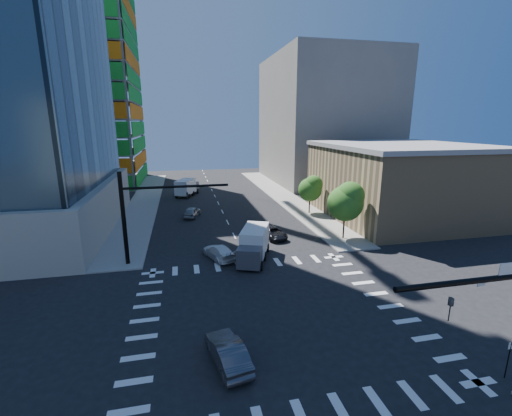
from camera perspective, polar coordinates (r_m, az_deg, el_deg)
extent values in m
plane|color=black|center=(26.11, 2.68, -17.10)|extent=(160.00, 160.00, 0.00)
cube|color=silver|center=(26.11, 2.68, -17.09)|extent=(20.00, 20.00, 0.01)
cube|color=gray|center=(65.64, 4.22, 2.20)|extent=(5.00, 60.00, 0.15)
cube|color=gray|center=(63.35, -18.02, 1.11)|extent=(5.00, 60.00, 0.15)
cube|color=#1A8F29|center=(84.76, -19.64, 20.74)|extent=(0.12, 24.00, 49.00)
cube|color=orange|center=(74.98, -31.10, 20.59)|extent=(24.00, 0.12, 49.00)
cube|color=#A0855C|center=(54.08, 22.77, 3.91)|extent=(20.00, 22.00, 10.00)
cube|color=gray|center=(53.51, 23.31, 9.49)|extent=(20.50, 22.50, 0.60)
cube|color=slate|center=(83.33, 11.26, 14.13)|extent=(24.00, 30.00, 28.00)
cylinder|color=black|center=(17.04, 36.36, -9.25)|extent=(10.00, 0.24, 0.24)
imported|color=black|center=(15.78, 29.53, -14.45)|extent=(0.16, 0.20, 1.00)
cube|color=white|center=(16.93, 36.54, -8.16)|extent=(0.90, 0.04, 0.50)
cylinder|color=black|center=(34.67, -21.19, -1.71)|extent=(0.40, 0.40, 9.00)
cylinder|color=black|center=(33.59, -13.17, 3.47)|extent=(10.00, 0.24, 0.24)
imported|color=black|center=(33.80, -11.38, 1.73)|extent=(0.16, 0.20, 1.00)
cylinder|color=#382316|center=(41.86, 14.39, -3.37)|extent=(0.20, 0.20, 2.27)
sphere|color=#134713|center=(41.07, 14.65, 0.74)|extent=(4.16, 4.16, 4.16)
sphere|color=#487F2A|center=(40.78, 15.42, 2.01)|extent=(3.25, 3.25, 3.25)
cylinder|color=#382316|center=(52.58, 8.87, 0.25)|extent=(0.20, 0.20, 1.92)
sphere|color=#134713|center=(52.03, 8.98, 3.04)|extent=(3.52, 3.52, 3.52)
sphere|color=#487F2A|center=(51.75, 9.55, 3.89)|extent=(2.75, 2.75, 2.75)
cylinder|color=black|center=(24.23, 36.43, -19.75)|extent=(0.06, 0.06, 2.20)
cube|color=silver|center=(23.78, 36.75, -17.91)|extent=(0.30, 0.03, 0.40)
imported|color=black|center=(41.27, 2.89, -4.11)|extent=(2.95, 4.99, 1.30)
imported|color=white|center=(35.34, -6.20, -7.27)|extent=(3.47, 5.21, 1.40)
imported|color=gray|center=(51.12, -10.60, -0.64)|extent=(3.03, 4.75, 1.51)
imported|color=#454449|center=(21.30, -4.76, -22.78)|extent=(2.43, 4.75, 1.49)
cube|color=silver|center=(34.21, -0.46, -5.85)|extent=(3.95, 5.40, 2.54)
cube|color=#47464F|center=(34.44, -0.46, -6.84)|extent=(2.73, 2.45, 1.86)
cube|color=silver|center=(66.14, -11.35, 3.66)|extent=(4.12, 5.52, 2.59)
cube|color=#47464F|center=(66.26, -11.32, 3.11)|extent=(2.81, 2.53, 1.90)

